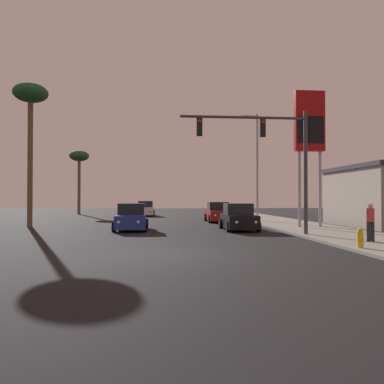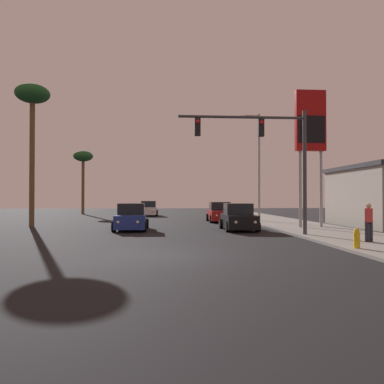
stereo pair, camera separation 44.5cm
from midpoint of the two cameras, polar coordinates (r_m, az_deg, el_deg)
name	(u,v)px [view 2 (the right image)]	position (r m, az deg, el deg)	size (l,w,h in m)	color
ground_plane	(160,255)	(13.42, -4.01, -9.57)	(120.00, 120.00, 0.00)	black
sidewalk_right	(312,229)	(25.21, 18.26, -5.33)	(5.00, 60.00, 0.12)	gray
car_black	(238,218)	(23.72, 7.61, -3.95)	(2.04, 4.34, 1.68)	black
car_white	(149,209)	(42.64, -6.33, -2.60)	(2.04, 4.32, 1.68)	silver
car_red	(220,213)	(31.71, 4.66, -3.19)	(2.04, 4.33, 1.68)	maroon
car_blue	(131,218)	(23.86, -8.71, -3.93)	(2.04, 4.34, 1.68)	navy
traffic_light_mast	(269,147)	(20.08, 12.32, 6.77)	(6.74, 0.36, 6.50)	#38383D
street_lamp	(258,161)	(32.10, 10.36, 4.64)	(1.74, 0.24, 9.00)	#99999E
gas_station_sign	(310,128)	(26.24, 18.07, 9.22)	(2.00, 0.42, 9.00)	#99999E
fire_hydrant	(357,238)	(15.64, 24.57, -6.45)	(0.24, 0.34, 0.76)	gold
pedestrian_on_sidewalk	(369,221)	(18.09, 25.98, -3.94)	(0.34, 0.32, 1.67)	#23232D
palm_tree_far	(83,159)	(48.58, -16.01, 4.81)	(2.40, 2.40, 7.90)	brown
palm_tree_near	(32,103)	(29.61, -22.74, 12.42)	(2.40, 2.40, 10.13)	brown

